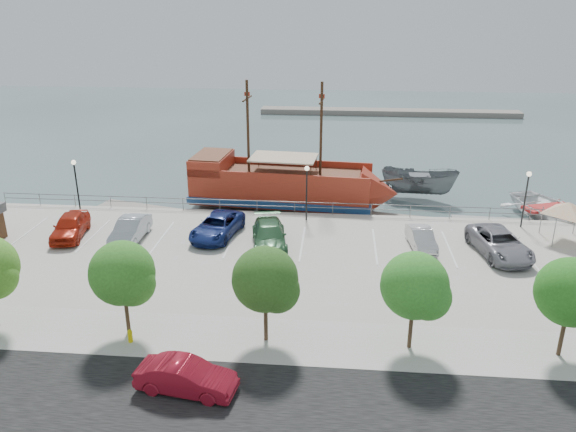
{
  "coord_description": "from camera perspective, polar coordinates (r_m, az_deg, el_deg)",
  "views": [
    {
      "loc": [
        2.24,
        -33.56,
        15.79
      ],
      "look_at": [
        -1.0,
        2.0,
        2.0
      ],
      "focal_mm": 35.0,
      "sensor_mm": 36.0,
      "label": 1
    }
  ],
  "objects": [
    {
      "name": "ground",
      "position": [
        37.6,
        1.25,
        -5.42
      ],
      "size": [
        160.0,
        160.0,
        0.0
      ],
      "primitive_type": "plane",
      "color": "#415354"
    },
    {
      "name": "street",
      "position": [
        23.72,
        -1.65,
        -20.6
      ],
      "size": [
        100.0,
        8.0,
        0.04
      ],
      "primitive_type": "cube",
      "color": "black",
      "rests_on": "land_slab"
    },
    {
      "name": "sidewalk",
      "position": [
        28.45,
        -0.19,
        -12.57
      ],
      "size": [
        100.0,
        4.0,
        0.05
      ],
      "primitive_type": "cube",
      "color": "#AEABA3",
      "rests_on": "land_slab"
    },
    {
      "name": "seawall_railing",
      "position": [
        44.15,
        1.98,
        0.87
      ],
      "size": [
        50.0,
        0.06,
        1.0
      ],
      "color": "slate",
      "rests_on": "land_slab"
    },
    {
      "name": "far_shore",
      "position": [
        90.4,
        10.21,
        10.34
      ],
      "size": [
        40.0,
        3.0,
        0.8
      ],
      "primitive_type": "cube",
      "color": "gray",
      "rests_on": "ground"
    },
    {
      "name": "pirate_ship",
      "position": [
        47.82,
        0.85,
        2.95
      ],
      "size": [
        18.0,
        6.36,
        11.23
      ],
      "rotation": [
        0.0,
        0.0,
        -0.09
      ],
      "color": "#9E2B19",
      "rests_on": "ground"
    },
    {
      "name": "patrol_boat",
      "position": [
        51.63,
        13.14,
        3.11
      ],
      "size": [
        7.23,
        4.19,
        2.63
      ],
      "primitive_type": "imported",
      "rotation": [
        0.0,
        0.0,
        1.32
      ],
      "color": "slate",
      "rests_on": "ground"
    },
    {
      "name": "speedboat",
      "position": [
        49.97,
        24.87,
        0.4
      ],
      "size": [
        7.63,
        8.94,
        1.57
      ],
      "primitive_type": "imported",
      "rotation": [
        0.0,
        0.0,
        0.34
      ],
      "color": "white",
      "rests_on": "ground"
    },
    {
      "name": "dock_west",
      "position": [
        48.65,
        -14.64,
        0.49
      ],
      "size": [
        8.13,
        4.2,
        0.45
      ],
      "primitive_type": "cube",
      "rotation": [
        0.0,
        0.0,
        -0.26
      ],
      "color": "gray",
      "rests_on": "ground"
    },
    {
      "name": "dock_mid",
      "position": [
        46.16,
        11.25,
        -0.4
      ],
      "size": [
        6.61,
        3.03,
        0.36
      ],
      "primitive_type": "cube",
      "rotation": [
        0.0,
        0.0,
        -0.2
      ],
      "color": "gray",
      "rests_on": "ground"
    },
    {
      "name": "dock_east",
      "position": [
        47.57,
        20.17,
        -0.68
      ],
      "size": [
        6.54,
        2.24,
        0.37
      ],
      "primitive_type": "cube",
      "rotation": [
        0.0,
        0.0,
        -0.06
      ],
      "color": "gray",
      "rests_on": "ground"
    },
    {
      "name": "canopy_tent",
      "position": [
        43.09,
        26.7,
        1.25
      ],
      "size": [
        4.01,
        4.01,
        3.22
      ],
      "rotation": [
        0.0,
        0.0,
        0.04
      ],
      "color": "slate",
      "rests_on": "land_slab"
    },
    {
      "name": "street_sedan",
      "position": [
        25.34,
        -10.31,
        -15.79
      ],
      "size": [
        4.54,
        2.16,
        1.44
      ],
      "primitive_type": "imported",
      "rotation": [
        0.0,
        0.0,
        1.42
      ],
      "color": "maroon",
      "rests_on": "street"
    },
    {
      "name": "fire_hydrant",
      "position": [
        29.2,
        -15.75,
        -11.61
      ],
      "size": [
        0.25,
        0.25,
        0.72
      ],
      "rotation": [
        0.0,
        0.0,
        -0.04
      ],
      "color": "#DBCC05",
      "rests_on": "sidewalk"
    },
    {
      "name": "lamp_post_left",
      "position": [
        46.69,
        -20.77,
        3.74
      ],
      "size": [
        0.36,
        0.36,
        4.28
      ],
      "color": "black",
      "rests_on": "land_slab"
    },
    {
      "name": "lamp_post_mid",
      "position": [
        42.13,
        1.91,
        3.34
      ],
      "size": [
        0.36,
        0.36,
        4.28
      ],
      "color": "black",
      "rests_on": "land_slab"
    },
    {
      "name": "lamp_post_right",
      "position": [
        44.27,
        23.08,
        2.51
      ],
      "size": [
        0.36,
        0.36,
        4.28
      ],
      "color": "black",
      "rests_on": "land_slab"
    },
    {
      "name": "tree_c",
      "position": [
        28.46,
        -16.25,
        -5.84
      ],
      "size": [
        3.3,
        3.2,
        5.0
      ],
      "color": "#473321",
      "rests_on": "sidewalk"
    },
    {
      "name": "tree_d",
      "position": [
        26.79,
        -2.05,
        -6.7
      ],
      "size": [
        3.3,
        3.2,
        5.0
      ],
      "color": "#473321",
      "rests_on": "sidewalk"
    },
    {
      "name": "tree_e",
      "position": [
        26.89,
        13.04,
        -7.17
      ],
      "size": [
        3.3,
        3.2,
        5.0
      ],
      "color": "#473321",
      "rests_on": "sidewalk"
    },
    {
      "name": "tree_f",
      "position": [
        28.75,
        27.09,
        -7.16
      ],
      "size": [
        3.3,
        3.2,
        5.0
      ],
      "color": "#473321",
      "rests_on": "sidewalk"
    },
    {
      "name": "parked_car_a",
      "position": [
        42.64,
        -21.26,
        -0.94
      ],
      "size": [
        2.74,
        5.12,
        1.66
      ],
      "primitive_type": "imported",
      "rotation": [
        0.0,
        0.0,
        0.17
      ],
      "color": "#A9210F",
      "rests_on": "land_slab"
    },
    {
      "name": "parked_car_b",
      "position": [
        40.72,
        -15.73,
        -1.34
      ],
      "size": [
        1.67,
        4.75,
        1.57
      ],
      "primitive_type": "imported",
      "rotation": [
        0.0,
        0.0,
        -0.0
      ],
      "color": "#9DA5AE",
      "rests_on": "land_slab"
    },
    {
      "name": "parked_car_c",
      "position": [
        40.14,
        -7.2,
        -1.04
      ],
      "size": [
        3.53,
        5.91,
        1.54
      ],
      "primitive_type": "imported",
      "rotation": [
        0.0,
        0.0,
        -0.19
      ],
      "color": "navy",
      "rests_on": "land_slab"
    },
    {
      "name": "parked_car_d",
      "position": [
        38.18,
        -1.92,
        -2.0
      ],
      "size": [
        3.18,
        5.86,
        1.61
      ],
      "primitive_type": "imported",
      "rotation": [
        0.0,
        0.0,
        0.17
      ],
      "color": "#2E5D38",
      "rests_on": "land_slab"
    },
    {
      "name": "parked_car_f",
      "position": [
        39.11,
        13.39,
        -2.24
      ],
      "size": [
        1.85,
        4.2,
        1.34
      ],
      "primitive_type": "imported",
      "rotation": [
        0.0,
        0.0,
        0.11
      ],
      "color": "silver",
      "rests_on": "land_slab"
    },
    {
      "name": "parked_car_g",
      "position": [
        39.5,
        20.7,
        -2.6
      ],
      "size": [
        3.8,
        6.31,
        1.64
      ],
      "primitive_type": "imported",
      "rotation": [
        0.0,
        0.0,
        0.19
      ],
      "color": "gray",
      "rests_on": "land_slab"
    }
  ]
}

